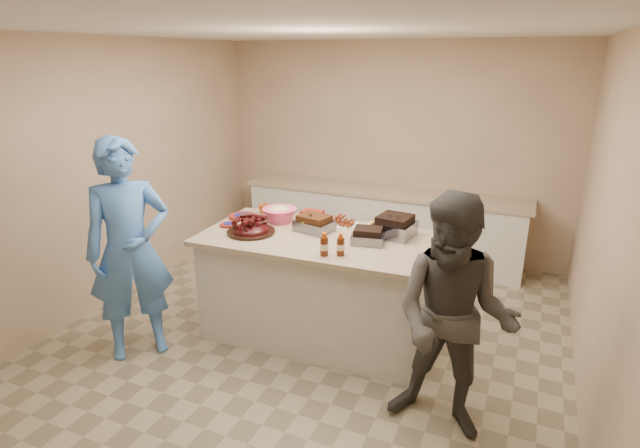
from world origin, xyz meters
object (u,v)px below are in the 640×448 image
at_px(rib_platter, 251,233).
at_px(bbq_bottle_b, 340,255).
at_px(island, 318,333).
at_px(coleslaw_bowl, 280,222).
at_px(guest_gray, 443,426).
at_px(mustard_bottle, 304,233).
at_px(roasting_pan, 394,236).
at_px(plastic_cup, 264,214).
at_px(guest_blue, 143,349).
at_px(bbq_bottle_a, 324,255).

relative_size(rib_platter, bbq_bottle_b, 2.37).
bearing_deg(island, bbq_bottle_b, -46.00).
xyz_separation_m(coleslaw_bowl, guest_gray, (1.84, -1.02, -0.98)).
bearing_deg(mustard_bottle, roasting_pan, 17.92).
bearing_deg(bbq_bottle_b, plastic_cup, 147.35).
bearing_deg(mustard_bottle, island, -13.60).
bearing_deg(rib_platter, bbq_bottle_b, -10.29).
height_order(rib_platter, guest_blue, rib_platter).
xyz_separation_m(coleslaw_bowl, plastic_cup, (-0.27, 0.16, 0.00)).
distance_m(bbq_bottle_a, bbq_bottle_b, 0.13).
distance_m(plastic_cup, guest_gray, 2.61).
bearing_deg(bbq_bottle_a, rib_platter, 164.47).
bearing_deg(rib_platter, guest_gray, -18.04).
bearing_deg(coleslaw_bowl, guest_blue, -126.46).
bearing_deg(plastic_cup, bbq_bottle_a, -37.73).
relative_size(coleslaw_bowl, guest_blue, 0.17).
bearing_deg(island, coleslaw_bowl, 153.24).
distance_m(coleslaw_bowl, guest_blue, 1.71).
relative_size(island, rib_platter, 4.74).
height_order(roasting_pan, bbq_bottle_a, bbq_bottle_a).
height_order(roasting_pan, bbq_bottle_b, bbq_bottle_b).
bearing_deg(guest_gray, bbq_bottle_a, 164.39).
height_order(island, bbq_bottle_a, bbq_bottle_a).
height_order(rib_platter, plastic_cup, rib_platter).
height_order(rib_platter, roasting_pan, rib_platter).
distance_m(roasting_pan, plastic_cup, 1.40).
relative_size(bbq_bottle_b, mustard_bottle, 1.42).
xyz_separation_m(coleslaw_bowl, bbq_bottle_b, (0.85, -0.56, 0.00)).
height_order(rib_platter, mustard_bottle, rib_platter).
xyz_separation_m(rib_platter, guest_blue, (-0.74, -0.73, -0.98)).
bearing_deg(guest_blue, rib_platter, -3.96).
bearing_deg(coleslaw_bowl, bbq_bottle_a, -40.14).
distance_m(rib_platter, mustard_bottle, 0.48).
bearing_deg(bbq_bottle_b, island, 136.34).
xyz_separation_m(coleslaw_bowl, guest_blue, (-0.83, -1.12, -0.98)).
xyz_separation_m(bbq_bottle_a, plastic_cup, (-1.00, 0.78, 0.00)).
bearing_deg(island, bbq_bottle_a, -61.83).
bearing_deg(rib_platter, island, 15.41).
distance_m(rib_platter, roasting_pan, 1.29).
height_order(roasting_pan, coleslaw_bowl, coleslaw_bowl).
distance_m(bbq_bottle_a, guest_gray, 1.53).
distance_m(coleslaw_bowl, guest_gray, 2.32).
bearing_deg(rib_platter, coleslaw_bowl, 77.68).
bearing_deg(island, guest_gray, -32.96).
distance_m(roasting_pan, coleslaw_bowl, 1.13).
distance_m(bbq_bottle_b, guest_gray, 1.46).
bearing_deg(mustard_bottle, rib_platter, -155.36).
bearing_deg(island, rib_platter, -166.92).
distance_m(plastic_cup, guest_blue, 1.71).
bearing_deg(bbq_bottle_b, mustard_bottle, 143.64).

